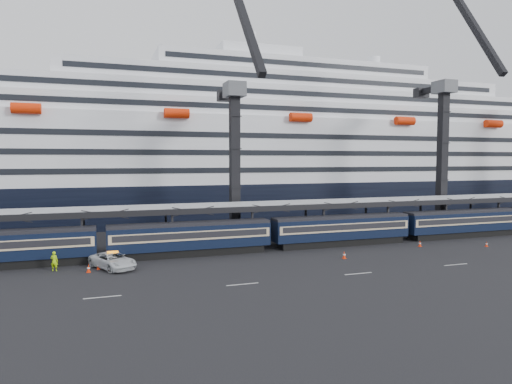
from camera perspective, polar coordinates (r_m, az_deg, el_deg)
ground at (r=58.23m, az=22.48°, el=-7.41°), size 260.00×260.00×0.00m
train at (r=63.00m, az=13.29°, el=-4.33°), size 133.05×3.00×4.05m
canopy at (r=68.50m, az=14.84°, el=-1.12°), size 130.00×6.25×5.53m
cruise_ship at (r=96.07m, az=3.69°, el=4.67°), size 214.09×28.84×34.00m
crane_dark_near at (r=63.89m, az=-2.58°, el=4.64°), size 4.50×17.75×35.08m
crane_dark_mid at (r=80.28m, az=22.49°, el=5.23°), size 4.50×18.24×39.64m
pickup_truck at (r=49.92m, az=-17.46°, el=-8.18°), size 5.25×6.57×1.66m
worker at (r=50.90m, az=-23.91°, el=-7.91°), size 0.85×0.68×2.02m
traffic_cone_a at (r=50.13m, az=-19.09°, el=-8.72°), size 0.37×0.37×0.74m
traffic_cone_b at (r=49.14m, az=-20.20°, el=-8.94°), size 0.42×0.42×0.84m
traffic_cone_c at (r=53.40m, az=10.97°, el=-7.73°), size 0.43×0.43×0.85m
traffic_cone_d at (r=63.27m, az=19.81°, el=-6.08°), size 0.40×0.40×0.80m
traffic_cone_e at (r=66.65m, az=26.87°, el=-5.82°), size 0.34×0.34×0.69m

